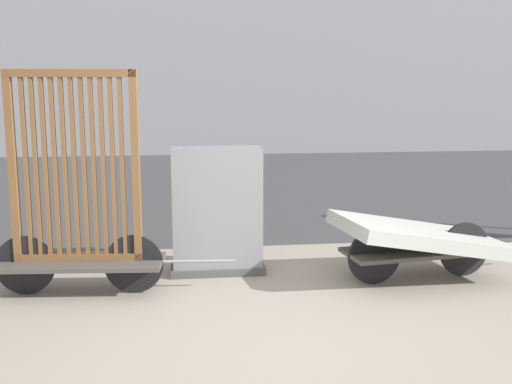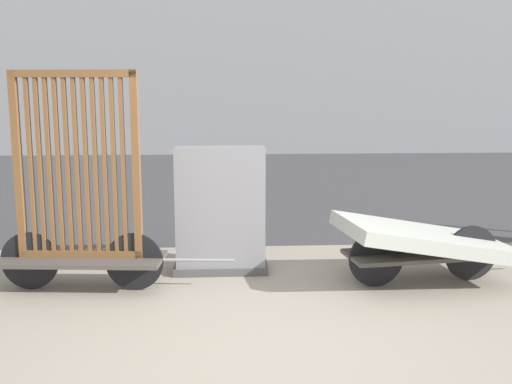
# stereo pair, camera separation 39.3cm
# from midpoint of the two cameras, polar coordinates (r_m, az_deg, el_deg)

# --- Properties ---
(ground_plane) EXTENTS (60.00, 60.00, 0.00)m
(ground_plane) POSITION_cam_midpoint_polar(r_m,az_deg,el_deg) (4.67, 3.59, -14.86)
(ground_plane) COLOR gray
(road_strip) EXTENTS (56.00, 10.77, 0.01)m
(road_strip) POSITION_cam_midpoint_polar(r_m,az_deg,el_deg) (12.80, -0.89, 1.04)
(road_strip) COLOR #424244
(road_strip) RESTS_ON ground_plane
(bike_cart_with_bedframe) EXTENTS (2.31, 0.70, 2.12)m
(bike_cart_with_bedframe) POSITION_cam_midpoint_polar(r_m,az_deg,el_deg) (5.95, -14.62, -1.89)
(bike_cart_with_bedframe) COLOR #4C4742
(bike_cart_with_bedframe) RESTS_ON ground_plane
(bike_cart_with_mattress) EXTENTS (2.40, 1.23, 0.69)m
(bike_cart_with_mattress) POSITION_cam_midpoint_polar(r_m,az_deg,el_deg) (6.32, 17.58, -4.51)
(bike_cart_with_mattress) COLOR #4C4742
(bike_cart_with_mattress) RESTS_ON ground_plane
(utility_cabinet) EXTENTS (1.00, 0.43, 1.35)m
(utility_cabinet) POSITION_cam_midpoint_polar(r_m,az_deg,el_deg) (6.38, -1.66, -2.13)
(utility_cabinet) COLOR #4C4C4C
(utility_cabinet) RESTS_ON ground_plane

